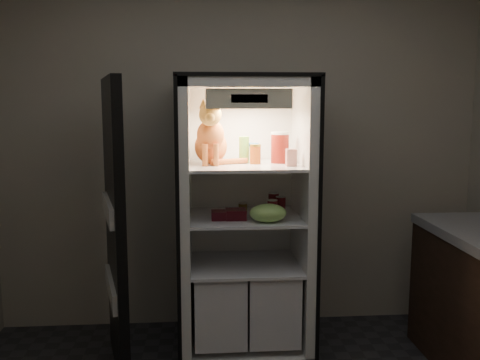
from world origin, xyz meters
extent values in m
plane|color=#B0A692|center=(0.00, 1.80, 1.35)|extent=(3.60, 0.00, 3.60)
cube|color=white|center=(0.00, 1.67, 0.93)|extent=(0.85, 0.06, 1.85)
cube|color=white|center=(-0.40, 1.35, 0.93)|extent=(0.06, 0.70, 1.85)
cube|color=white|center=(0.40, 1.35, 0.93)|extent=(0.06, 0.70, 1.85)
cube|color=white|center=(0.00, 1.35, 1.82)|extent=(0.85, 0.70, 0.06)
cube|color=white|center=(0.00, 1.35, 0.03)|extent=(0.85, 0.70, 0.06)
cube|color=black|center=(-0.44, 1.35, 0.93)|extent=(0.02, 0.72, 1.87)
cube|color=black|center=(0.44, 1.35, 0.93)|extent=(0.02, 0.72, 1.87)
cube|color=black|center=(0.00, 1.35, 1.86)|extent=(0.90, 0.72, 0.02)
cube|color=white|center=(0.00, 1.32, 1.28)|extent=(0.73, 0.62, 0.02)
cube|color=white|center=(0.00, 1.32, 0.93)|extent=(0.73, 0.62, 0.02)
cube|color=white|center=(-0.18, 1.32, 0.35)|extent=(0.34, 0.58, 0.48)
cube|color=white|center=(0.18, 1.32, 0.35)|extent=(0.34, 0.58, 0.48)
cube|color=white|center=(0.00, 1.32, 0.60)|extent=(0.73, 0.62, 0.02)
cube|color=#F5ECC8|center=(0.00, 1.11, 1.72)|extent=(0.52, 0.18, 0.12)
cube|color=black|center=(0.00, 1.02, 1.72)|extent=(0.22, 0.01, 0.05)
cube|color=black|center=(-0.83, 1.13, 0.93)|extent=(0.26, 0.86, 1.85)
cube|color=white|center=(-0.85, 1.07, 0.55)|extent=(0.20, 0.63, 0.12)
cube|color=white|center=(-0.85, 1.07, 1.05)|extent=(0.20, 0.63, 0.12)
ellipsoid|color=#BE4918|center=(-0.22, 1.42, 1.40)|extent=(0.23, 0.28, 0.23)
ellipsoid|color=#BE4918|center=(-0.23, 1.31, 1.49)|extent=(0.19, 0.17, 0.20)
sphere|color=#C07725|center=(-0.23, 1.24, 1.62)|extent=(0.15, 0.15, 0.14)
sphere|color=#C07725|center=(-0.23, 1.18, 1.60)|extent=(0.06, 0.06, 0.06)
cone|color=#C07725|center=(-0.27, 1.25, 1.69)|extent=(0.06, 0.06, 0.07)
cone|color=#C07725|center=(-0.19, 1.25, 1.69)|extent=(0.06, 0.06, 0.07)
cylinder|color=#BE4918|center=(-0.27, 1.24, 1.36)|extent=(0.04, 0.04, 0.14)
cylinder|color=#BE4918|center=(-0.19, 1.24, 1.36)|extent=(0.04, 0.04, 0.14)
cylinder|color=#BE4918|center=(-0.11, 1.32, 1.31)|extent=(0.26, 0.14, 0.04)
cylinder|color=#258A31|center=(0.00, 1.39, 1.37)|extent=(0.07, 0.07, 0.16)
cylinder|color=#258A31|center=(0.00, 1.39, 1.46)|extent=(0.07, 0.07, 0.01)
cylinder|color=white|center=(0.06, 1.49, 1.34)|extent=(0.09, 0.09, 0.11)
cylinder|color=blue|center=(0.06, 1.49, 1.41)|extent=(0.09, 0.09, 0.02)
cylinder|color=maroon|center=(0.07, 1.34, 1.35)|extent=(0.07, 0.07, 0.12)
cylinder|color=gold|center=(0.07, 1.34, 1.41)|extent=(0.07, 0.07, 0.01)
cylinder|color=maroon|center=(0.24, 1.38, 1.39)|extent=(0.12, 0.12, 0.19)
cylinder|color=white|center=(0.24, 1.38, 1.49)|extent=(0.12, 0.12, 0.02)
cube|color=beige|center=(0.29, 1.20, 1.35)|extent=(0.06, 0.06, 0.11)
cylinder|color=black|center=(0.21, 1.43, 1.01)|extent=(0.07, 0.07, 0.13)
cylinder|color=#B2B2B2|center=(0.21, 1.43, 1.07)|extent=(0.07, 0.07, 0.00)
cylinder|color=black|center=(0.25, 1.35, 1.00)|extent=(0.07, 0.07, 0.12)
cylinder|color=#B2B2B2|center=(0.25, 1.35, 1.06)|extent=(0.07, 0.07, 0.00)
cylinder|color=black|center=(0.17, 1.22, 1.00)|extent=(0.07, 0.07, 0.12)
cylinder|color=#B2B2B2|center=(0.17, 1.22, 1.06)|extent=(0.07, 0.07, 0.00)
cylinder|color=brown|center=(-0.01, 1.38, 0.98)|extent=(0.06, 0.06, 0.07)
cylinder|color=#B2B2B2|center=(-0.01, 1.38, 1.02)|extent=(0.06, 0.06, 0.01)
ellipsoid|color=#93D061|center=(0.13, 1.13, 1.00)|extent=(0.24, 0.17, 0.12)
cube|color=#440B12|center=(-0.17, 1.23, 0.97)|extent=(0.11, 0.11, 0.06)
cube|color=#440B12|center=(-0.07, 1.23, 0.97)|extent=(0.13, 0.13, 0.07)
camera|label=1|loc=(-0.31, -2.18, 1.71)|focal=40.00mm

